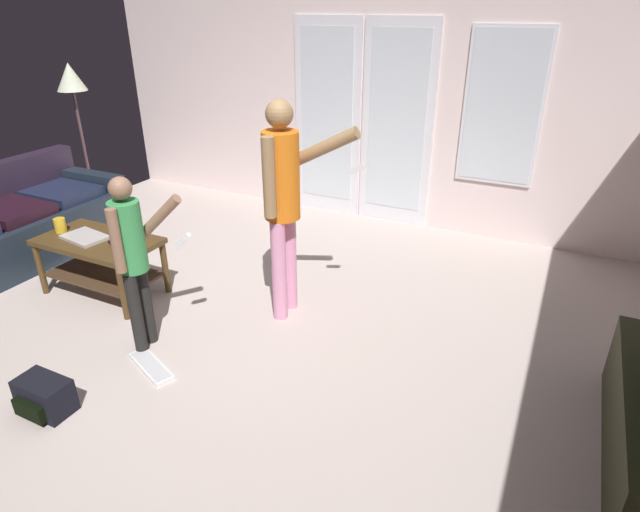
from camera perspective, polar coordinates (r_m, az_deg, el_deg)
The scene contains 13 objects.
ground_plane at distance 3.86m, azimuth -10.78°, elevation -8.84°, with size 6.20×5.47×0.02m, color beige.
wall_back_with_doors at distance 5.62m, azimuth 5.36°, elevation 16.34°, with size 6.20×0.09×2.55m.
leather_couch at distance 5.56m, azimuth -30.69°, elevation 2.52°, with size 0.87×2.00×0.82m.
coffee_table at distance 4.54m, azimuth -22.84°, elevation 0.19°, with size 0.96×0.53×0.48m.
person_adult at distance 3.68m, azimuth -3.96°, elevation 6.81°, with size 0.67×0.45×1.60m.
person_child at distance 3.54m, azimuth -19.76°, elevation 0.51°, with size 0.42×0.40×1.22m.
floor_lamp at distance 6.24m, azimuth -25.38°, elevation 16.23°, with size 0.30×0.30×1.61m.
backpack at distance 3.52m, azimuth -27.87°, elevation -13.38°, with size 0.32×0.22×0.21m.
loose_keyboard at distance 3.68m, azimuth -17.93°, elevation -11.33°, with size 0.46×0.29×0.02m.
laptop_closed at distance 4.54m, azimuth -24.24°, elevation 1.90°, with size 0.35×0.23×0.02m, color #BAB4AE.
cup_near_edge at distance 4.37m, azimuth -19.33°, elevation 2.50°, with size 0.09×0.09×0.11m, color red.
cup_by_laptop at distance 4.73m, azimuth -26.47°, elevation 3.02°, with size 0.09×0.09×0.12m, color gold.
tv_remote_black at distance 4.31m, azimuth -21.34°, elevation 1.19°, with size 0.17×0.05×0.02m, color black.
Camera 1 is at (2.01, -2.49, 2.16)m, focal length 29.36 mm.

